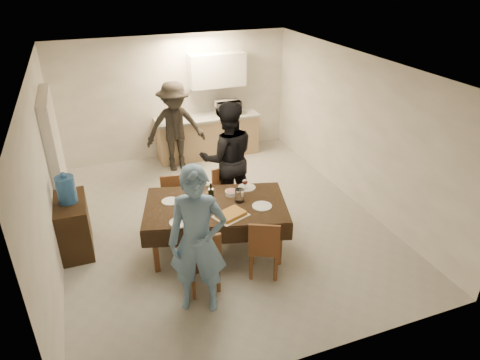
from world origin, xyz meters
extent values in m
cube|color=#9D9C98|center=(0.00, 0.00, 0.00)|extent=(5.00, 6.00, 0.02)
cube|color=white|center=(0.00, 0.00, 2.60)|extent=(5.00, 6.00, 0.02)
cube|color=white|center=(0.00, 3.00, 1.30)|extent=(5.00, 0.02, 2.60)
cube|color=white|center=(0.00, -3.00, 1.30)|extent=(5.00, 0.02, 2.60)
cube|color=white|center=(-2.50, 0.00, 1.30)|extent=(0.02, 6.00, 2.60)
cube|color=white|center=(2.50, 0.00, 1.30)|extent=(0.02, 6.00, 2.60)
cube|color=silver|center=(-2.42, 1.20, 1.05)|extent=(0.15, 1.40, 2.10)
cube|color=#A28061|center=(0.60, 2.68, 0.43)|extent=(2.20, 0.60, 0.86)
cube|color=#9FA09B|center=(0.60, 2.68, 0.89)|extent=(2.24, 0.64, 0.05)
cube|color=white|center=(0.90, 2.82, 1.85)|extent=(1.20, 0.34, 0.70)
cube|color=black|center=(-0.30, -0.74, 0.77)|extent=(2.26, 1.67, 0.04)
cube|color=brown|center=(-0.30, -0.74, 0.37)|extent=(0.07, 0.07, 0.75)
cube|color=brown|center=(-0.75, -1.49, 0.45)|extent=(0.46, 0.46, 0.05)
cube|color=brown|center=(-0.75, -1.69, 0.71)|extent=(0.43, 0.07, 0.45)
cube|color=brown|center=(0.15, -1.49, 0.44)|extent=(0.55, 0.55, 0.05)
cube|color=brown|center=(0.15, -1.68, 0.69)|extent=(0.39, 0.22, 0.44)
cube|color=brown|center=(-0.75, 0.01, 0.43)|extent=(0.46, 0.46, 0.05)
cube|color=brown|center=(-0.75, -0.18, 0.67)|extent=(0.40, 0.10, 0.43)
cube|color=brown|center=(0.15, 0.01, 0.43)|extent=(0.46, 0.46, 0.05)
cube|color=brown|center=(0.15, -0.18, 0.67)|extent=(0.40, 0.10, 0.43)
cube|color=black|center=(-2.28, 0.01, 0.41)|extent=(0.45, 0.89, 0.83)
cylinder|color=#3369B1|center=(-2.28, 0.01, 1.03)|extent=(0.27, 0.27, 0.40)
cylinder|color=white|center=(0.05, -0.79, 0.89)|extent=(0.13, 0.13, 0.20)
cube|color=gold|center=(-0.20, -1.12, 0.82)|extent=(0.53, 0.47, 0.05)
cylinder|color=silver|center=(0.00, -0.56, 0.82)|extent=(0.18, 0.18, 0.07)
cylinder|color=silver|center=(-0.35, -0.46, 0.81)|extent=(0.20, 0.20, 0.03)
cylinder|color=silver|center=(-0.90, -1.04, 0.80)|extent=(0.28, 0.28, 0.02)
cylinder|color=silver|center=(0.30, -1.04, 0.80)|extent=(0.28, 0.28, 0.02)
cylinder|color=silver|center=(-0.90, -0.44, 0.80)|extent=(0.25, 0.25, 0.01)
cylinder|color=silver|center=(0.30, -0.44, 0.80)|extent=(0.27, 0.27, 0.02)
imported|color=white|center=(1.08, 2.68, 1.06)|extent=(0.53, 0.36, 0.29)
imported|color=#6288B1|center=(-0.85, -1.79, 0.97)|extent=(0.83, 0.69, 1.94)
imported|color=black|center=(0.25, 0.31, 0.98)|extent=(1.05, 0.88, 1.95)
imported|color=black|center=(-0.20, 2.23, 0.92)|extent=(1.19, 0.69, 1.85)
camera|label=1|loc=(-1.83, -5.85, 3.94)|focal=32.00mm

